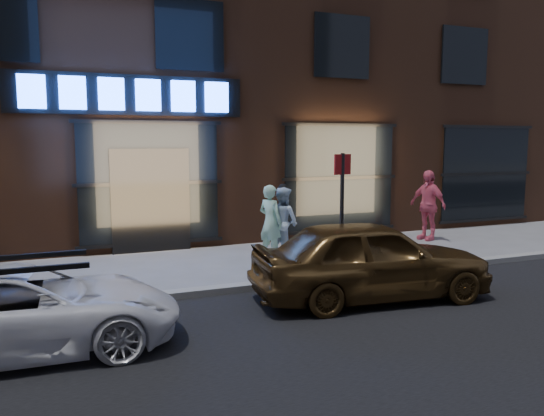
{
  "coord_description": "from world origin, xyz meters",
  "views": [
    {
      "loc": [
        -1.96,
        -8.45,
        2.56
      ],
      "look_at": [
        2.1,
        1.6,
        1.2
      ],
      "focal_mm": 35.0,
      "sensor_mm": 36.0,
      "label": 1
    }
  ],
  "objects_px": {
    "man_bowtie": "(270,222)",
    "white_suv": "(20,310)",
    "man_cap": "(283,222)",
    "sign_post": "(342,203)",
    "passerby": "(428,205)",
    "gold_sedan": "(371,259)"
  },
  "relations": [
    {
      "from": "man_bowtie",
      "to": "white_suv",
      "type": "height_order",
      "value": "man_bowtie"
    },
    {
      "from": "man_cap",
      "to": "sign_post",
      "type": "distance_m",
      "value": 2.27
    },
    {
      "from": "man_bowtie",
      "to": "man_cap",
      "type": "relative_size",
      "value": 1.04
    },
    {
      "from": "man_bowtie",
      "to": "passerby",
      "type": "height_order",
      "value": "passerby"
    },
    {
      "from": "sign_post",
      "to": "white_suv",
      "type": "bearing_deg",
      "value": -173.78
    },
    {
      "from": "gold_sedan",
      "to": "passerby",
      "type": "bearing_deg",
      "value": -40.89
    },
    {
      "from": "white_suv",
      "to": "man_cap",
      "type": "bearing_deg",
      "value": -51.79
    },
    {
      "from": "man_bowtie",
      "to": "sign_post",
      "type": "xyz_separation_m",
      "value": [
        0.59,
        -2.08,
        0.61
      ]
    },
    {
      "from": "white_suv",
      "to": "sign_post",
      "type": "distance_m",
      "value": 5.67
    },
    {
      "from": "white_suv",
      "to": "passerby",
      "type": "bearing_deg",
      "value": -64.01
    },
    {
      "from": "passerby",
      "to": "sign_post",
      "type": "distance_m",
      "value": 4.88
    },
    {
      "from": "man_cap",
      "to": "white_suv",
      "type": "height_order",
      "value": "man_cap"
    },
    {
      "from": "sign_post",
      "to": "passerby",
      "type": "bearing_deg",
      "value": 22.34
    },
    {
      "from": "man_cap",
      "to": "gold_sedan",
      "type": "xyz_separation_m",
      "value": [
        0.06,
        -3.5,
        -0.12
      ]
    },
    {
      "from": "man_cap",
      "to": "gold_sedan",
      "type": "height_order",
      "value": "man_cap"
    },
    {
      "from": "passerby",
      "to": "gold_sedan",
      "type": "xyz_separation_m",
      "value": [
        -4.27,
        -4.0,
        -0.25
      ]
    },
    {
      "from": "man_bowtie",
      "to": "sign_post",
      "type": "height_order",
      "value": "sign_post"
    },
    {
      "from": "man_cap",
      "to": "passerby",
      "type": "height_order",
      "value": "passerby"
    },
    {
      "from": "passerby",
      "to": "man_bowtie",
      "type": "bearing_deg",
      "value": -97.24
    },
    {
      "from": "white_suv",
      "to": "gold_sedan",
      "type": "xyz_separation_m",
      "value": [
        5.15,
        0.31,
        0.13
      ]
    },
    {
      "from": "passerby",
      "to": "white_suv",
      "type": "xyz_separation_m",
      "value": [
        -9.42,
        -4.3,
        -0.38
      ]
    },
    {
      "from": "man_bowtie",
      "to": "man_cap",
      "type": "distance_m",
      "value": 0.34
    }
  ]
}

